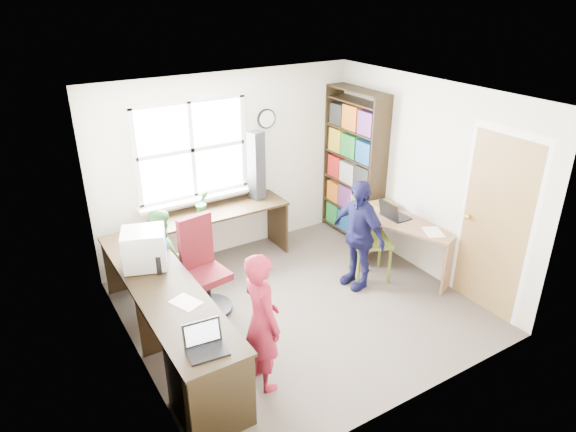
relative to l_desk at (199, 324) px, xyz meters
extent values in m
cube|color=#443C36|center=(1.31, 0.28, -0.47)|extent=(3.60, 3.40, 0.02)
cube|color=white|center=(1.31, 0.28, 1.95)|extent=(3.60, 3.40, 0.02)
cube|color=beige|center=(1.31, 1.99, 0.74)|extent=(3.60, 0.02, 2.40)
cube|color=beige|center=(1.31, -1.43, 0.74)|extent=(3.60, 0.02, 2.40)
cube|color=beige|center=(-0.50, 0.28, 0.74)|extent=(0.02, 3.40, 2.40)
cube|color=beige|center=(3.12, 0.28, 0.74)|extent=(0.02, 3.40, 2.40)
cube|color=white|center=(0.81, 1.97, 1.04)|extent=(1.40, 0.01, 1.20)
cube|color=white|center=(0.81, 1.96, 1.04)|extent=(1.48, 0.04, 1.28)
cube|color=olive|center=(3.09, -0.77, 0.54)|extent=(0.02, 0.82, 2.00)
sphere|color=gold|center=(3.06, -0.44, 0.54)|extent=(0.07, 0.07, 0.07)
cylinder|color=black|center=(1.86, 1.96, 1.29)|extent=(0.26, 0.03, 0.26)
cylinder|color=white|center=(1.86, 1.95, 1.29)|extent=(0.22, 0.01, 0.22)
cube|color=black|center=(-0.19, 0.38, 0.28)|extent=(0.60, 2.70, 0.03)
cube|color=black|center=(1.06, 1.70, 0.28)|extent=(1.65, 0.56, 0.03)
cube|color=black|center=(-0.19, 0.38, -0.10)|extent=(0.56, 0.03, 0.72)
cube|color=black|center=(-0.19, -0.94, -0.10)|extent=(0.56, 0.03, 0.72)
cube|color=black|center=(-0.19, 1.70, -0.10)|extent=(0.56, 0.03, 0.72)
cube|color=black|center=(1.86, 1.70, -0.10)|extent=(0.03, 0.52, 0.72)
cube|color=black|center=(-0.19, -0.57, -0.10)|extent=(0.54, 0.45, 0.72)
cube|color=#946B4A|center=(2.88, 0.25, 0.22)|extent=(0.97, 1.32, 0.03)
cube|color=#946B4A|center=(3.10, -0.28, -0.12)|extent=(0.49, 0.22, 0.66)
cube|color=#946B4A|center=(2.66, 0.79, -0.12)|extent=(0.49, 0.22, 0.66)
cube|color=black|center=(2.96, 0.96, 0.59)|extent=(0.30, 0.02, 2.10)
cube|color=black|center=(2.96, 1.96, 0.59)|extent=(0.30, 0.02, 2.10)
cube|color=black|center=(2.96, 1.46, 1.63)|extent=(0.30, 1.00, 0.02)
cube|color=black|center=(2.96, 1.46, -0.40)|extent=(0.30, 1.00, 0.02)
cube|color=black|center=(2.96, 1.46, -0.04)|extent=(0.30, 1.00, 0.02)
cube|color=black|center=(2.96, 1.46, 0.34)|extent=(0.30, 1.00, 0.02)
cube|color=black|center=(2.96, 1.46, 0.72)|extent=(0.30, 1.00, 0.02)
cube|color=black|center=(2.96, 1.46, 1.10)|extent=(0.30, 1.00, 0.02)
cube|color=black|center=(2.96, 1.46, 1.48)|extent=(0.30, 1.00, 0.02)
cube|color=#A81918|center=(2.96, 1.16, -0.25)|extent=(0.25, 0.28, 0.27)
cube|color=#184B90|center=(2.96, 1.48, -0.24)|extent=(0.25, 0.30, 0.29)
cube|color=#1C782D|center=(2.96, 1.78, -0.23)|extent=(0.25, 0.26, 0.30)
cube|color=gold|center=(2.96, 1.16, 0.13)|extent=(0.25, 0.28, 0.30)
cube|color=#6A3078|center=(2.96, 1.48, 0.14)|extent=(0.25, 0.30, 0.32)
cube|color=orange|center=(2.96, 1.78, 0.12)|extent=(0.25, 0.26, 0.29)
cube|color=black|center=(2.96, 1.16, 0.52)|extent=(0.25, 0.28, 0.32)
cube|color=beige|center=(2.96, 1.48, 0.50)|extent=(0.25, 0.30, 0.29)
cube|color=#A81918|center=(2.96, 1.78, 0.51)|extent=(0.25, 0.26, 0.30)
cube|color=#184B90|center=(2.96, 1.16, 0.88)|extent=(0.25, 0.28, 0.29)
cube|color=#1C782D|center=(2.96, 1.48, 0.89)|extent=(0.25, 0.30, 0.30)
cube|color=gold|center=(2.96, 1.78, 0.90)|extent=(0.25, 0.26, 0.32)
cube|color=#6A3078|center=(2.96, 1.16, 1.27)|extent=(0.25, 0.28, 0.30)
cube|color=orange|center=(2.96, 1.48, 1.28)|extent=(0.25, 0.30, 0.32)
cube|color=black|center=(2.96, 1.78, 1.26)|extent=(0.25, 0.26, 0.29)
cylinder|color=black|center=(0.42, 0.77, -0.43)|extent=(0.58, 0.58, 0.05)
cylinder|color=black|center=(0.42, 0.77, -0.22)|extent=(0.06, 0.06, 0.38)
cube|color=#581017|center=(0.42, 0.77, 0.00)|extent=(0.48, 0.48, 0.08)
cube|color=#581017|center=(0.39, 0.97, 0.34)|extent=(0.41, 0.13, 0.60)
cylinder|color=#4E5B1E|center=(2.17, 0.31, -0.22)|extent=(0.05, 0.05, 0.48)
cylinder|color=#4E5B1E|center=(2.52, 0.16, -0.22)|extent=(0.05, 0.05, 0.48)
cylinder|color=#4E5B1E|center=(2.32, 0.66, -0.22)|extent=(0.05, 0.05, 0.48)
cylinder|color=#4E5B1E|center=(2.67, 0.51, -0.22)|extent=(0.05, 0.05, 0.48)
cube|color=#4E5B1E|center=(2.42, 0.41, 0.04)|extent=(0.59, 0.59, 0.04)
cube|color=#4E5B1E|center=(2.23, 0.49, 0.31)|extent=(0.20, 0.41, 0.53)
cube|color=silver|center=(-0.22, 0.80, 0.31)|extent=(0.36, 0.32, 0.02)
cube|color=silver|center=(-0.22, 0.80, 0.51)|extent=(0.51, 0.48, 0.39)
cube|color=#3F72F2|center=(-0.02, 0.73, 0.51)|extent=(0.11, 0.31, 0.28)
cube|color=black|center=(-0.22, -0.75, 0.30)|extent=(0.33, 0.26, 0.02)
cube|color=black|center=(-0.21, -0.63, 0.41)|extent=(0.31, 0.09, 0.20)
cube|color=white|center=(-0.21, -0.64, 0.41)|extent=(0.27, 0.07, 0.17)
cube|color=black|center=(2.85, 0.46, 0.25)|extent=(0.25, 0.34, 0.02)
cube|color=black|center=(2.72, 0.46, 0.36)|extent=(0.06, 0.34, 0.22)
cube|color=#3F72F2|center=(2.73, 0.46, 0.36)|extent=(0.04, 0.30, 0.18)
cube|color=black|center=(-0.14, 0.62, 0.39)|extent=(0.12, 0.12, 0.20)
cube|color=black|center=(-0.17, 1.19, 0.38)|extent=(0.11, 0.11, 0.17)
cube|color=black|center=(1.60, 1.80, 0.75)|extent=(0.22, 0.21, 0.90)
cube|color=red|center=(2.91, 0.76, 0.27)|extent=(0.33, 0.33, 0.06)
cube|color=white|center=(-0.11, -0.01, 0.30)|extent=(0.28, 0.32, 0.00)
cube|color=white|center=(2.94, -0.09, 0.24)|extent=(0.30, 0.34, 0.00)
imported|color=#2F7638|center=(0.78, 1.69, 0.45)|extent=(0.17, 0.14, 0.30)
imported|color=maroon|center=(0.38, -0.53, 0.22)|extent=(0.33, 0.50, 1.35)
imported|color=#2A692F|center=(0.09, 1.25, 0.11)|extent=(0.49, 0.60, 1.14)
imported|color=#121239|center=(2.16, 0.35, 0.22)|extent=(0.41, 0.82, 1.35)
camera|label=1|loc=(-1.36, -3.79, 2.95)|focal=32.00mm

